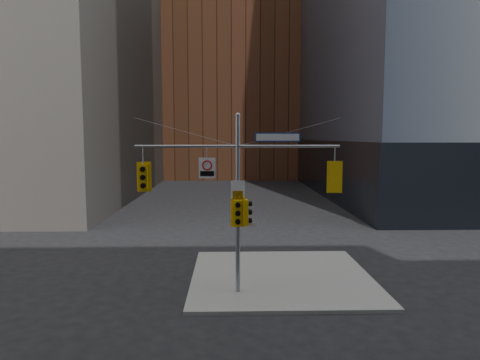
{
  "coord_description": "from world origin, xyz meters",
  "views": [
    {
      "loc": [
        -0.33,
        -14.73,
        6.34
      ],
      "look_at": [
        0.09,
        2.0,
        4.67
      ],
      "focal_mm": 32.0,
      "sensor_mm": 36.0,
      "label": 1
    }
  ],
  "objects_px": {
    "signal_assembly": "(238,186)",
    "traffic_light_west_arm": "(143,177)",
    "traffic_light_east_arm": "(334,177)",
    "traffic_light_pole_side": "(246,212)",
    "traffic_light_pole_front": "(238,212)",
    "regulatory_sign_arm": "(207,167)",
    "street_sign_blade": "(278,137)"
  },
  "relations": [
    {
      "from": "street_sign_blade",
      "to": "traffic_light_pole_side",
      "type": "bearing_deg",
      "value": 178.98
    },
    {
      "from": "traffic_light_east_arm",
      "to": "traffic_light_pole_front",
      "type": "xyz_separation_m",
      "value": [
        -3.82,
        -0.27,
        -1.37
      ]
    },
    {
      "from": "signal_assembly",
      "to": "traffic_light_pole_side",
      "type": "xyz_separation_m",
      "value": [
        0.32,
        0.01,
        -1.03
      ]
    },
    {
      "from": "signal_assembly",
      "to": "regulatory_sign_arm",
      "type": "bearing_deg",
      "value": -179.04
    },
    {
      "from": "traffic_light_east_arm",
      "to": "traffic_light_pole_side",
      "type": "distance_m",
      "value": 3.78
    },
    {
      "from": "street_sign_blade",
      "to": "regulatory_sign_arm",
      "type": "distance_m",
      "value": 3.0
    },
    {
      "from": "street_sign_blade",
      "to": "traffic_light_pole_front",
      "type": "bearing_deg",
      "value": -170.68
    },
    {
      "from": "signal_assembly",
      "to": "regulatory_sign_arm",
      "type": "distance_m",
      "value": 1.42
    },
    {
      "from": "traffic_light_west_arm",
      "to": "street_sign_blade",
      "type": "xyz_separation_m",
      "value": [
        5.25,
        -0.01,
        1.55
      ]
    },
    {
      "from": "traffic_light_pole_side",
      "to": "regulatory_sign_arm",
      "type": "height_order",
      "value": "regulatory_sign_arm"
    },
    {
      "from": "traffic_light_pole_front",
      "to": "regulatory_sign_arm",
      "type": "relative_size",
      "value": 1.48
    },
    {
      "from": "traffic_light_west_arm",
      "to": "street_sign_blade",
      "type": "distance_m",
      "value": 5.48
    },
    {
      "from": "traffic_light_west_arm",
      "to": "street_sign_blade",
      "type": "relative_size",
      "value": 0.66
    },
    {
      "from": "traffic_light_west_arm",
      "to": "traffic_light_pole_front",
      "type": "height_order",
      "value": "traffic_light_west_arm"
    },
    {
      "from": "traffic_light_west_arm",
      "to": "traffic_light_east_arm",
      "type": "distance_m",
      "value": 7.52
    },
    {
      "from": "signal_assembly",
      "to": "regulatory_sign_arm",
      "type": "xyz_separation_m",
      "value": [
        -1.21,
        -0.02,
        0.76
      ]
    },
    {
      "from": "regulatory_sign_arm",
      "to": "traffic_light_west_arm",
      "type": "bearing_deg",
      "value": -176.79
    },
    {
      "from": "signal_assembly",
      "to": "traffic_light_west_arm",
      "type": "distance_m",
      "value": 3.71
    },
    {
      "from": "traffic_light_pole_front",
      "to": "street_sign_blade",
      "type": "height_order",
      "value": "street_sign_blade"
    },
    {
      "from": "street_sign_blade",
      "to": "regulatory_sign_arm",
      "type": "bearing_deg",
      "value": 179.96
    },
    {
      "from": "street_sign_blade",
      "to": "regulatory_sign_arm",
      "type": "relative_size",
      "value": 2.19
    },
    {
      "from": "traffic_light_pole_front",
      "to": "signal_assembly",
      "type": "bearing_deg",
      "value": 91.4
    },
    {
      "from": "regulatory_sign_arm",
      "to": "street_sign_blade",
      "type": "bearing_deg",
      "value": 4.45
    },
    {
      "from": "signal_assembly",
      "to": "street_sign_blade",
      "type": "bearing_deg",
      "value": 0.12
    },
    {
      "from": "traffic_light_pole_side",
      "to": "regulatory_sign_arm",
      "type": "bearing_deg",
      "value": 82.12
    },
    {
      "from": "street_sign_blade",
      "to": "traffic_light_east_arm",
      "type": "bearing_deg",
      "value": -0.58
    },
    {
      "from": "traffic_light_pole_side",
      "to": "street_sign_blade",
      "type": "xyz_separation_m",
      "value": [
        1.24,
        -0.01,
        2.97
      ]
    },
    {
      "from": "signal_assembly",
      "to": "traffic_light_east_arm",
      "type": "relative_size",
      "value": 6.4
    },
    {
      "from": "traffic_light_west_arm",
      "to": "traffic_light_east_arm",
      "type": "xyz_separation_m",
      "value": [
        7.52,
        -0.01,
        0.0
      ]
    },
    {
      "from": "traffic_light_pole_front",
      "to": "regulatory_sign_arm",
      "type": "xyz_separation_m",
      "value": [
        -1.21,
        0.25,
        1.75
      ]
    },
    {
      "from": "regulatory_sign_arm",
      "to": "traffic_light_east_arm",
      "type": "bearing_deg",
      "value": 4.21
    },
    {
      "from": "street_sign_blade",
      "to": "regulatory_sign_arm",
      "type": "height_order",
      "value": "street_sign_blade"
    }
  ]
}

